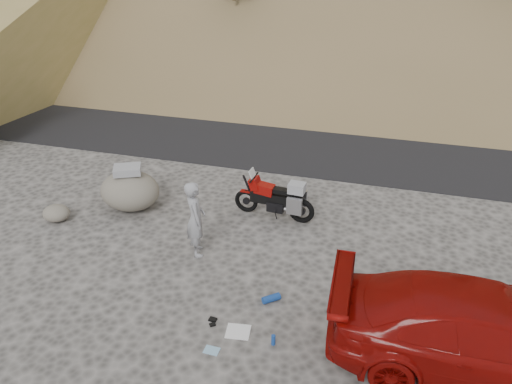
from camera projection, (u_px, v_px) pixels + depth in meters
ground at (215, 272)px, 11.64m from camera, size 140.00×140.00×0.00m
road at (295, 135)px, 19.28m from camera, size 120.00×7.00×0.05m
motorcycle at (278, 199)px, 13.58m from camera, size 2.31×0.76×1.37m
man at (198, 252)px, 12.37m from camera, size 0.74×0.84×1.94m
red_car at (476, 366)px, 9.16m from camera, size 5.60×2.46×1.60m
boulder at (130, 190)px, 14.07m from camera, size 1.97×1.78×1.28m
small_rock at (56, 213)px, 13.62m from camera, size 0.82×0.76×0.44m
gear_white_cloth at (238, 332)px, 9.93m from camera, size 0.53×0.48×0.02m
gear_blue_mat at (271, 298)px, 10.71m from camera, size 0.40×0.38×0.16m
gear_bottle at (273, 340)px, 9.59m from camera, size 0.09×0.09×0.22m
gear_glove_a at (213, 320)px, 10.22m from camera, size 0.17×0.13×0.05m
gear_glove_b at (212, 325)px, 10.09m from camera, size 0.14×0.14×0.04m
gear_blue_cloth at (212, 350)px, 9.50m from camera, size 0.30×0.22×0.01m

